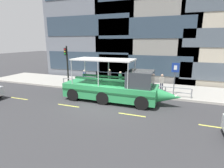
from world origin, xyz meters
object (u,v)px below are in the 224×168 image
pedestrian_near_bow (162,81)px  pedestrian_near_stern (85,76)px  duck_tour_boat (117,88)px  parking_sign (175,74)px  pedestrian_mid_right (109,76)px  traffic_light_pole (67,62)px  pedestrian_mid_left (120,78)px

pedestrian_near_bow → pedestrian_near_stern: 7.61m
pedestrian_near_stern → duck_tour_boat: bearing=-33.6°
parking_sign → pedestrian_mid_right: bearing=170.1°
traffic_light_pole → pedestrian_mid_left: size_ratio=2.43×
pedestrian_mid_left → pedestrian_near_bow: bearing=1.4°
parking_sign → pedestrian_mid_right: (-6.25, 1.09, -0.81)m
parking_sign → pedestrian_mid_right: size_ratio=1.58×
traffic_light_pole → pedestrian_near_bow: traffic_light_pole is taller
duck_tour_boat → pedestrian_mid_right: duck_tour_boat is taller
parking_sign → pedestrian_near_stern: 8.71m
pedestrian_mid_right → pedestrian_near_stern: bearing=-162.0°
pedestrian_mid_right → pedestrian_near_stern: 2.54m
duck_tour_boat → pedestrian_near_stern: duck_tour_boat is taller
duck_tour_boat → pedestrian_mid_left: 3.36m
duck_tour_boat → pedestrian_near_bow: size_ratio=5.64×
duck_tour_boat → pedestrian_near_bow: 4.58m
pedestrian_mid_left → traffic_light_pole: bearing=-173.0°
parking_sign → pedestrian_near_bow: (-1.06, 0.68, -0.87)m
traffic_light_pole → pedestrian_mid_right: size_ratio=2.31×
traffic_light_pole → pedestrian_near_stern: size_ratio=2.43×
duck_tour_boat → pedestrian_mid_right: size_ratio=5.28×
traffic_light_pole → pedestrian_near_bow: size_ratio=2.47×
duck_tour_boat → parking_sign: bearing=32.8°
pedestrian_mid_left → pedestrian_near_stern: 3.74m
parking_sign → duck_tour_boat: 5.05m
parking_sign → duck_tour_boat: size_ratio=0.30×
pedestrian_near_bow → parking_sign: bearing=-32.6°
pedestrian_near_bow → pedestrian_mid_right: size_ratio=0.94×
traffic_light_pole → pedestrian_mid_right: 4.54m
duck_tour_boat → pedestrian_mid_left: size_ratio=5.55×
traffic_light_pole → parking_sign: bearing=0.5°
pedestrian_near_stern → parking_sign: bearing=-2.1°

